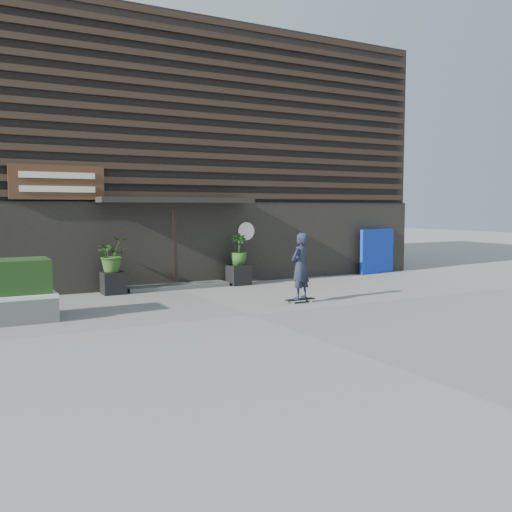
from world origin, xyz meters
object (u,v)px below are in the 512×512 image
blue_tarp (377,251)px  planter_pot_right (239,275)px  skateboarder (300,266)px  planter_pot_left (113,283)px

blue_tarp → planter_pot_right: bearing=172.7°
blue_tarp → skateboarder: 6.95m
skateboarder → blue_tarp: bearing=34.1°
planter_pot_right → blue_tarp: (5.65, 0.30, 0.49)m
blue_tarp → skateboarder: size_ratio=0.97×
planter_pot_left → skateboarder: 5.19m
planter_pot_left → blue_tarp: (9.45, 0.30, 0.49)m
blue_tarp → planter_pot_left: bearing=171.5°
planter_pot_right → blue_tarp: size_ratio=0.36×
planter_pot_left → skateboarder: skateboarder is taller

